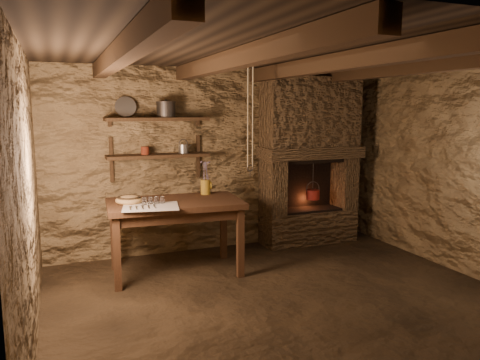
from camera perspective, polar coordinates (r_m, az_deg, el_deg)
name	(u,v)px	position (r m, az deg, el deg)	size (l,w,h in m)	color
floor	(287,302)	(4.76, 5.70, -14.57)	(4.50, 4.50, 0.00)	black
back_wall	(219,160)	(6.25, -2.57, 2.48)	(4.50, 0.04, 2.40)	#503D25
front_wall	(457,234)	(2.85, 24.98, -5.95)	(4.50, 0.04, 2.40)	#503D25
left_wall	(27,198)	(3.94, -24.51, -2.02)	(0.04, 4.00, 2.40)	#503D25
right_wall	(468,170)	(5.81, 26.01, 1.13)	(0.04, 4.00, 2.40)	#503D25
ceiling	(291,50)	(4.40, 6.19, 15.46)	(4.50, 4.00, 0.04)	black
beam_far_left	(121,53)	(3.93, -14.25, 14.73)	(0.14, 3.95, 0.16)	black
beam_mid_left	(239,58)	(4.19, -0.10, 14.62)	(0.14, 3.95, 0.16)	black
beam_mid_right	(337,62)	(4.65, 11.79, 13.86)	(0.14, 3.95, 0.16)	black
beam_far_right	(421,66)	(5.26, 21.17, 12.85)	(0.14, 3.95, 0.16)	black
shelf_lower	(158,156)	(5.86, -9.94, 2.93)	(1.25, 0.30, 0.04)	black
shelf_upper	(157,119)	(5.84, -10.06, 7.33)	(1.25, 0.30, 0.04)	black
hearth	(310,156)	(6.56, 8.49, 2.92)	(1.43, 0.51, 2.30)	#3C2C1E
work_table	(175,234)	(5.42, -7.88, -6.58)	(1.54, 0.95, 0.85)	black
linen_cloth	(151,207)	(5.04, -10.83, -3.20)	(0.58, 0.46, 0.01)	beige
pewter_cutlery_row	(151,206)	(5.02, -10.79, -3.13)	(0.48, 0.19, 0.01)	gray
drinking_glasses	(150,201)	(5.14, -10.87, -2.50)	(0.19, 0.06, 0.07)	silver
stoneware_jug	(206,180)	(5.67, -4.21, 0.01)	(0.13, 0.13, 0.41)	olive
wooden_bowl	(129,200)	(5.27, -13.36, -2.41)	(0.30, 0.30, 0.11)	olive
iron_stockpot	(166,110)	(5.86, -9.00, 8.40)	(0.23, 0.23, 0.17)	#2D2A28
tin_pan	(126,107)	(5.87, -13.78, 8.65)	(0.25, 0.25, 0.03)	#9D9E98
small_kettle	(183,149)	(5.93, -6.91, 3.80)	(0.16, 0.12, 0.17)	#9D9E98
rusty_tin	(145,151)	(5.83, -11.50, 3.53)	(0.10, 0.10, 0.10)	maroon
red_pot	(313,194)	(6.61, 8.85, -1.67)	(0.24, 0.24, 0.54)	maroon
hanging_ropes	(250,115)	(5.35, 1.26, 7.87)	(0.08, 0.08, 1.20)	#C6B68B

